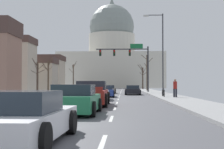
# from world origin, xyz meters

# --- Properties ---
(ground) EXTENTS (20.00, 180.00, 0.20)m
(ground) POSITION_xyz_m (0.00, -0.00, 0.02)
(ground) COLOR #505055
(signal_gantry) EXTENTS (7.91, 0.41, 7.21)m
(signal_gantry) POSITION_xyz_m (4.84, 17.87, 5.34)
(signal_gantry) COLOR #28282D
(signal_gantry) RESTS_ON ground
(street_lamp_right) EXTENTS (2.18, 0.24, 8.81)m
(street_lamp_right) POSITION_xyz_m (7.95, 4.08, 5.27)
(street_lamp_right) COLOR #333338
(street_lamp_right) RESTS_ON ground
(capitol_building) EXTENTS (32.92, 22.08, 29.85)m
(capitol_building) POSITION_xyz_m (0.00, 76.61, 10.20)
(capitol_building) COLOR beige
(capitol_building) RESTS_ON ground
(sedan_near_00) EXTENTS (2.22, 4.52, 1.13)m
(sedan_near_00) POSITION_xyz_m (1.80, 14.38, 0.53)
(sedan_near_00) COLOR #6B6056
(sedan_near_00) RESTS_ON ground
(sedan_near_01) EXTENTS (2.00, 4.68, 1.15)m
(sedan_near_01) POSITION_xyz_m (5.07, 8.78, 0.55)
(sedan_near_01) COLOR black
(sedan_near_01) RESTS_ON ground
(sedan_near_02) EXTENTS (2.15, 4.40, 1.13)m
(sedan_near_02) POSITION_xyz_m (2.01, 1.86, 0.54)
(sedan_near_02) COLOR navy
(sedan_near_02) RESTS_ON ground
(sedan_near_03) EXTENTS (2.17, 4.72, 1.20)m
(sedan_near_03) POSITION_xyz_m (1.80, -4.24, 0.57)
(sedan_near_03) COLOR #9EA3A8
(sedan_near_03) RESTS_ON ground
(pickup_truck_near_04) EXTENTS (2.25, 5.58, 1.51)m
(pickup_truck_near_04) POSITION_xyz_m (1.93, -11.24, 0.69)
(pickup_truck_near_04) COLOR maroon
(pickup_truck_near_04) RESTS_ON ground
(sedan_near_05) EXTENTS (2.17, 4.31, 1.31)m
(sedan_near_05) POSITION_xyz_m (1.81, -17.06, 0.61)
(sedan_near_05) COLOR #1E7247
(sedan_near_05) RESTS_ON ground
(sedan_near_06) EXTENTS (2.09, 4.45, 1.19)m
(sedan_near_06) POSITION_xyz_m (1.65, -24.23, 0.55)
(sedan_near_06) COLOR silver
(sedan_near_06) RESTS_ON ground
(sedan_oncoming_00) EXTENTS (2.14, 4.34, 1.21)m
(sedan_oncoming_00) POSITION_xyz_m (-1.87, 27.73, 0.57)
(sedan_oncoming_00) COLOR navy
(sedan_oncoming_00) RESTS_ON ground
(sedan_oncoming_01) EXTENTS (1.99, 4.59, 1.19)m
(sedan_oncoming_01) POSITION_xyz_m (-5.33, 37.45, 0.55)
(sedan_oncoming_01) COLOR navy
(sedan_oncoming_01) RESTS_ON ground
(sedan_oncoming_02) EXTENTS (2.19, 4.31, 1.22)m
(sedan_oncoming_02) POSITION_xyz_m (-2.00, 48.72, 0.58)
(sedan_oncoming_02) COLOR #9EA3A8
(sedan_oncoming_02) RESTS_ON ground
(flank_building_00) EXTENTS (8.47, 6.58, 9.91)m
(flank_building_00) POSITION_xyz_m (-16.91, 28.43, 5.00)
(flank_building_00) COLOR #B2A38E
(flank_building_00) RESTS_ON ground
(flank_building_02) EXTENTS (10.94, 6.34, 6.87)m
(flank_building_02) POSITION_xyz_m (-15.87, 37.80, 3.48)
(flank_building_02) COLOR #B2A38E
(flank_building_02) RESTS_ON ground
(flank_building_03) EXTENTS (9.55, 8.25, 8.33)m
(flank_building_03) POSITION_xyz_m (-15.91, 49.83, 4.21)
(flank_building_03) COLOR #B2A38E
(flank_building_03) RESTS_ON ground
(bare_tree_00) EXTENTS (1.24, 1.87, 5.26)m
(bare_tree_00) POSITION_xyz_m (8.85, 54.01, 2.89)
(bare_tree_00) COLOR #423328
(bare_tree_00) RESTS_ON ground
(bare_tree_01) EXTENTS (1.85, 1.42, 4.83)m
(bare_tree_01) POSITION_xyz_m (-8.24, 14.49, 2.48)
(bare_tree_01) COLOR #423328
(bare_tree_01) RESTS_ON ground
(bare_tree_02) EXTENTS (2.15, 1.73, 5.63)m
(bare_tree_02) POSITION_xyz_m (8.13, 41.30, 2.92)
(bare_tree_02) COLOR #423328
(bare_tree_02) RESTS_ON ground
(bare_tree_03) EXTENTS (2.14, 2.21, 6.54)m
(bare_tree_03) POSITION_xyz_m (-7.94, 45.62, 3.28)
(bare_tree_03) COLOR brown
(bare_tree_03) RESTS_ON ground
(bare_tree_04) EXTENTS (2.07, 2.20, 6.48)m
(bare_tree_04) POSITION_xyz_m (8.18, 28.15, 3.51)
(bare_tree_04) COLOR #4C3D2D
(bare_tree_04) RESTS_ON ground
(bare_tree_05) EXTENTS (2.06, 2.41, 5.65)m
(bare_tree_05) POSITION_xyz_m (-8.70, 23.05, 2.94)
(bare_tree_05) COLOR #4C3D2D
(bare_tree_05) RESTS_ON ground
(pedestrian_00) EXTENTS (0.35, 0.34, 1.64)m
(pedestrian_00) POSITION_xyz_m (8.56, -2.01, 1.04)
(pedestrian_00) COLOR black
(pedestrian_00) RESTS_ON ground
(bicycle_parked) EXTENTS (0.12, 1.77, 0.85)m
(bicycle_parked) POSITION_xyz_m (7.71, -0.38, 0.49)
(bicycle_parked) COLOR black
(bicycle_parked) RESTS_ON ground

